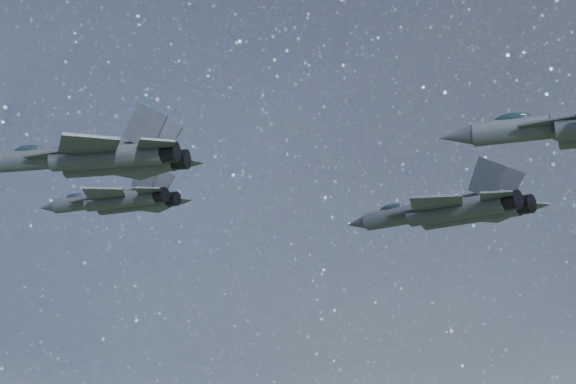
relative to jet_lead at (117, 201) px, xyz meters
The scene contains 3 objects.
jet_lead is the anchor object (origin of this frame).
jet_left 30.76m from the jet_lead, 20.29° to the left, with size 18.74×13.12×4.72m.
jet_right 21.03m from the jet_lead, 46.00° to the right, with size 17.05×11.26×4.36m.
Camera 1 is at (40.38, -51.54, 139.56)m, focal length 55.00 mm.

